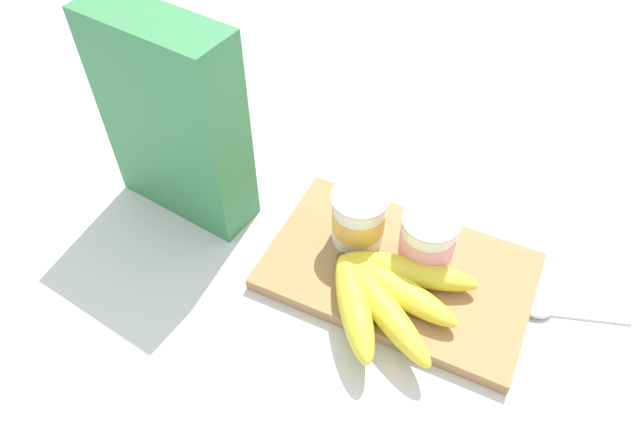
# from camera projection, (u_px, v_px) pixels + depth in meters

# --- Properties ---
(ground_plane) EXTENTS (2.40, 2.40, 0.00)m
(ground_plane) POSITION_uv_depth(u_px,v_px,m) (397.00, 275.00, 0.78)
(ground_plane) COLOR silver
(cutting_board) EXTENTS (0.34, 0.21, 0.02)m
(cutting_board) POSITION_uv_depth(u_px,v_px,m) (398.00, 271.00, 0.77)
(cutting_board) COLOR #A37A4C
(cutting_board) RESTS_ON ground_plane
(cereal_box) EXTENTS (0.21, 0.10, 0.30)m
(cereal_box) POSITION_uv_depth(u_px,v_px,m) (173.00, 122.00, 0.76)
(cereal_box) COLOR #38844C
(cereal_box) RESTS_ON ground_plane
(yogurt_cup_front) EXTENTS (0.08, 0.08, 0.08)m
(yogurt_cup_front) POSITION_uv_depth(u_px,v_px,m) (359.00, 218.00, 0.77)
(yogurt_cup_front) COLOR white
(yogurt_cup_front) RESTS_ON cutting_board
(yogurt_cup_back) EXTENTS (0.07, 0.07, 0.08)m
(yogurt_cup_back) POSITION_uv_depth(u_px,v_px,m) (427.00, 240.00, 0.74)
(yogurt_cup_back) COLOR white
(yogurt_cup_back) RESTS_ON cutting_board
(banana_bunch) EXTENTS (0.19, 0.19, 0.04)m
(banana_bunch) POSITION_uv_depth(u_px,v_px,m) (386.00, 294.00, 0.71)
(banana_bunch) COLOR yellow
(banana_bunch) RESTS_ON cutting_board
(spoon) EXTENTS (0.13, 0.06, 0.01)m
(spoon) POSITION_uv_depth(u_px,v_px,m) (559.00, 313.00, 0.73)
(spoon) COLOR silver
(spoon) RESTS_ON ground_plane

